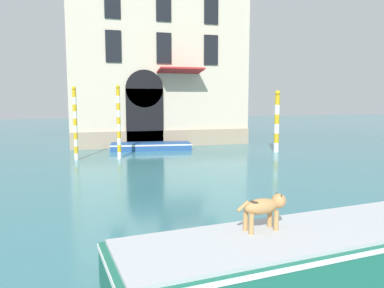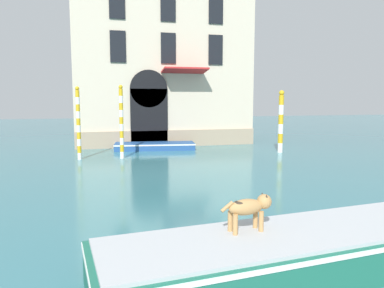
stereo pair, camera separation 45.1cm
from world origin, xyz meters
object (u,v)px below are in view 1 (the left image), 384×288
at_px(mooring_pole_0, 277,121).
at_px(mooring_pole_2, 75,123).
at_px(boat_foreground, 305,250).
at_px(boat_moored_near_palazzo, 151,146).
at_px(mooring_pole_1, 119,122).
at_px(dog_on_deck, 265,207).

bearing_deg(mooring_pole_0, mooring_pole_2, 178.80).
xyz_separation_m(boat_foreground, boat_moored_near_palazzo, (0.13, 16.29, -0.18)).
height_order(boat_moored_near_palazzo, mooring_pole_0, mooring_pole_0).
distance_m(boat_foreground, mooring_pole_1, 13.58).
height_order(boat_foreground, mooring_pole_0, mooring_pole_0).
bearing_deg(mooring_pole_1, mooring_pole_2, 175.11).
bearing_deg(dog_on_deck, mooring_pole_1, 89.61).
height_order(mooring_pole_0, mooring_pole_2, mooring_pole_2).
bearing_deg(mooring_pole_0, boat_foreground, -116.81).
relative_size(boat_foreground, mooring_pole_2, 1.93).
xyz_separation_m(boat_foreground, mooring_pole_0, (6.73, 13.31, 1.35)).
bearing_deg(mooring_pole_2, dog_on_deck, -75.96).
xyz_separation_m(boat_foreground, dog_on_deck, (-0.69, 0.21, 0.76)).
relative_size(dog_on_deck, boat_moored_near_palazzo, 0.20).
bearing_deg(mooring_pole_2, boat_moored_near_palazzo, 33.58).
xyz_separation_m(mooring_pole_0, mooring_pole_1, (-8.69, 0.05, 0.10)).
bearing_deg(boat_moored_near_palazzo, dog_on_deck, -85.94).
xyz_separation_m(boat_foreground, mooring_pole_1, (-1.96, 13.36, 1.45)).
height_order(boat_moored_near_palazzo, mooring_pole_1, mooring_pole_1).
xyz_separation_m(dog_on_deck, mooring_pole_1, (-1.27, 13.15, 0.69)).
bearing_deg(boat_foreground, dog_on_deck, 157.33).
height_order(dog_on_deck, mooring_pole_1, mooring_pole_1).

